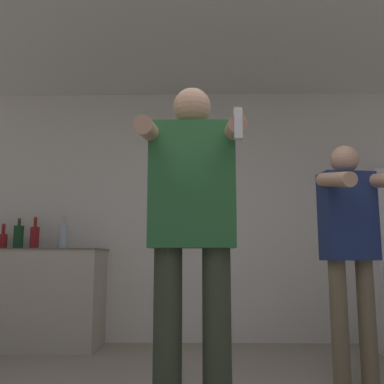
{
  "coord_description": "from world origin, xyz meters",
  "views": [
    {
      "loc": [
        -0.08,
        -1.54,
        0.82
      ],
      "look_at": [
        -0.12,
        0.67,
        1.16
      ],
      "focal_mm": 40.0,
      "sensor_mm": 36.0,
      "label": 1
    }
  ],
  "objects_px": {
    "bottle_red_label": "(63,236)",
    "bottle_amber_bourbon": "(35,237)",
    "bottle_dark_rum": "(3,240)",
    "person_woman_foreground": "(192,225)",
    "person_man_side": "(350,235)",
    "bottle_brown_liquor": "(18,237)"
  },
  "relations": [
    {
      "from": "bottle_brown_liquor",
      "to": "person_man_side",
      "type": "height_order",
      "value": "person_man_side"
    },
    {
      "from": "bottle_red_label",
      "to": "bottle_amber_bourbon",
      "type": "bearing_deg",
      "value": -180.0
    },
    {
      "from": "bottle_brown_liquor",
      "to": "bottle_red_label",
      "type": "bearing_deg",
      "value": 0.0
    },
    {
      "from": "bottle_dark_rum",
      "to": "bottle_red_label",
      "type": "relative_size",
      "value": 0.74
    },
    {
      "from": "bottle_amber_bourbon",
      "to": "bottle_dark_rum",
      "type": "bearing_deg",
      "value": 180.0
    },
    {
      "from": "bottle_dark_rum",
      "to": "bottle_amber_bourbon",
      "type": "height_order",
      "value": "bottle_amber_bourbon"
    },
    {
      "from": "bottle_brown_liquor",
      "to": "person_woman_foreground",
      "type": "height_order",
      "value": "person_woman_foreground"
    },
    {
      "from": "bottle_red_label",
      "to": "person_woman_foreground",
      "type": "bearing_deg",
      "value": -56.49
    },
    {
      "from": "bottle_amber_bourbon",
      "to": "person_woman_foreground",
      "type": "distance_m",
      "value": 2.5
    },
    {
      "from": "bottle_brown_liquor",
      "to": "bottle_amber_bourbon",
      "type": "xyz_separation_m",
      "value": [
        0.16,
        -0.0,
        -0.0
      ]
    },
    {
      "from": "bottle_brown_liquor",
      "to": "person_woman_foreground",
      "type": "xyz_separation_m",
      "value": [
        1.73,
        -1.95,
        -0.04
      ]
    },
    {
      "from": "person_woman_foreground",
      "to": "person_man_side",
      "type": "distance_m",
      "value": 1.3
    },
    {
      "from": "bottle_dark_rum",
      "to": "bottle_amber_bourbon",
      "type": "bearing_deg",
      "value": -0.0
    },
    {
      "from": "bottle_amber_bourbon",
      "to": "person_woman_foreground",
      "type": "height_order",
      "value": "person_woman_foreground"
    },
    {
      "from": "bottle_dark_rum",
      "to": "person_man_side",
      "type": "xyz_separation_m",
      "value": [
        2.95,
        -1.21,
        -0.02
      ]
    },
    {
      "from": "bottle_red_label",
      "to": "person_man_side",
      "type": "xyz_separation_m",
      "value": [
        2.36,
        -1.21,
        -0.05
      ]
    },
    {
      "from": "bottle_brown_liquor",
      "to": "bottle_amber_bourbon",
      "type": "bearing_deg",
      "value": -0.0
    },
    {
      "from": "person_man_side",
      "to": "bottle_amber_bourbon",
      "type": "bearing_deg",
      "value": 155.37
    },
    {
      "from": "person_woman_foreground",
      "to": "person_man_side",
      "type": "height_order",
      "value": "person_woman_foreground"
    },
    {
      "from": "bottle_red_label",
      "to": "person_woman_foreground",
      "type": "relative_size",
      "value": 0.19
    },
    {
      "from": "bottle_dark_rum",
      "to": "bottle_red_label",
      "type": "bearing_deg",
      "value": 0.0
    },
    {
      "from": "bottle_brown_liquor",
      "to": "bottle_red_label",
      "type": "relative_size",
      "value": 0.9
    }
  ]
}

